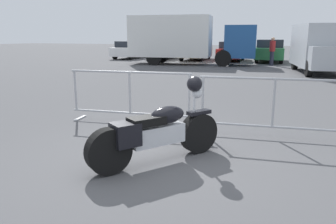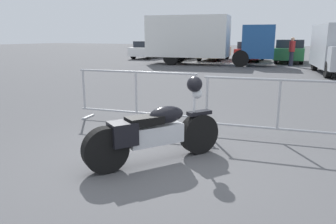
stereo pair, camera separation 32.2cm
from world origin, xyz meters
name	(u,v)px [view 1 (the left image)]	position (x,y,z in m)	size (l,w,h in m)	color
ground_plane	(156,160)	(0.00, 0.00, 0.00)	(120.00, 120.00, 0.00)	#4C4C4F
motorcycle	(157,131)	(0.05, -0.05, 0.45)	(1.34, 1.83, 1.19)	black
crowd_barrier_near	(130,96)	(-1.36, 1.76, 0.56)	(2.57, 0.75, 1.07)	#9EA0A5
crowd_barrier_far	(273,107)	(1.47, 1.76, 0.56)	(2.57, 0.75, 1.07)	#9EA0A5
box_truck	(185,38)	(-5.00, 15.75, 1.64)	(7.95, 3.39, 2.98)	white
delivery_van	(320,47)	(2.67, 13.61, 1.24)	(2.89, 5.29, 2.31)	#B2B7BC
parked_car_white	(130,50)	(-10.88, 19.35, 0.69)	(1.86, 4.09, 1.36)	white
parked_car_silver	(163,50)	(-8.21, 19.84, 0.68)	(1.85, 4.07, 1.35)	#B7BABF
parked_car_tan	(196,50)	(-5.53, 19.76, 0.72)	(1.95, 4.30, 1.43)	tan
parked_car_red	(232,51)	(-2.85, 19.95, 0.69)	(1.87, 4.11, 1.37)	#B21E19
parked_car_green	(270,51)	(-0.18, 19.80, 0.77)	(2.08, 4.57, 1.52)	#236B38
pedestrian	(272,50)	(0.19, 16.95, 0.92)	(0.46, 0.46, 1.69)	#262838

